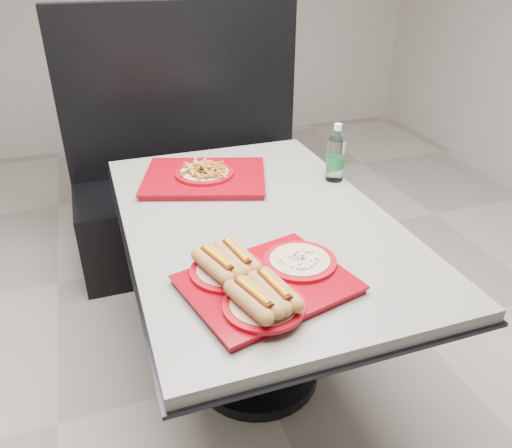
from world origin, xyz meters
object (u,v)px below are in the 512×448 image
object	(u,v)px
tray_far	(205,175)
water_bottle	(336,156)
tray_near	(261,279)
diner_table	(257,257)
booth_bench	(193,184)

from	to	relation	value
tray_far	water_bottle	size ratio (longest dim) A/B	2.46
tray_near	tray_far	bearing A→B (deg)	87.69
diner_table	water_bottle	bearing A→B (deg)	26.60
booth_bench	diner_table	bearing A→B (deg)	-90.00
diner_table	tray_near	xyz separation A→B (m)	(-0.13, -0.40, 0.20)
tray_near	tray_far	size ratio (longest dim) A/B	0.88
diner_table	tray_near	world-z (taller)	tray_near
tray_near	water_bottle	size ratio (longest dim) A/B	2.18
diner_table	booth_bench	distance (m)	1.11
booth_bench	tray_far	bearing A→B (deg)	-97.55
booth_bench	water_bottle	bearing A→B (deg)	-65.58
water_bottle	tray_near	bearing A→B (deg)	-131.27
tray_near	water_bottle	bearing A→B (deg)	48.73
booth_bench	tray_near	xyz separation A→B (m)	(-0.13, -1.50, 0.38)
booth_bench	tray_far	xyz separation A→B (m)	(-0.10, -0.73, 0.38)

